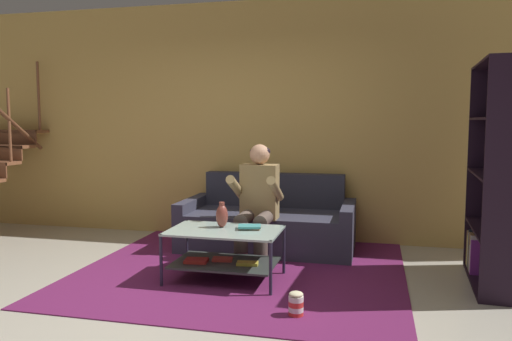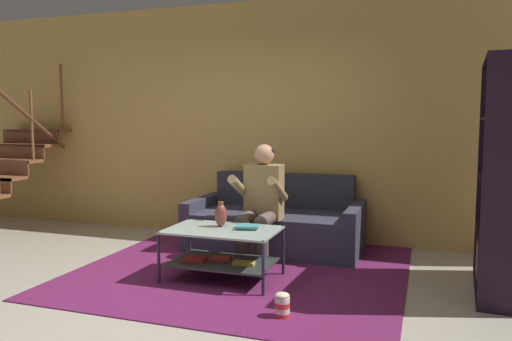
{
  "view_description": "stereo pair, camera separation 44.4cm",
  "coord_description": "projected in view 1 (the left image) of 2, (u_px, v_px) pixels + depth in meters",
  "views": [
    {
      "loc": [
        1.54,
        -3.57,
        1.46
      ],
      "look_at": [
        0.45,
        0.98,
        0.99
      ],
      "focal_mm": 35.0,
      "sensor_mm": 36.0,
      "label": 1
    },
    {
      "loc": [
        1.97,
        -3.44,
        1.46
      ],
      "look_at": [
        0.45,
        0.98,
        0.99
      ],
      "focal_mm": 35.0,
      "sensor_mm": 36.0,
      "label": 2
    }
  ],
  "objects": [
    {
      "name": "person_seated_center",
      "position": [
        257.0,
        199.0,
        5.12
      ],
      "size": [
        0.5,
        0.58,
        1.21
      ],
      "color": "brown",
      "rests_on": "ground"
    },
    {
      "name": "ground",
      "position": [
        172.0,
        305.0,
        3.95
      ],
      "size": [
        16.8,
        16.8,
        0.0
      ],
      "primitive_type": "plane",
      "color": "#BBB5A3"
    },
    {
      "name": "back_partition",
      "position": [
        249.0,
        121.0,
        6.19
      ],
      "size": [
        8.4,
        0.12,
        2.9
      ],
      "primitive_type": "cube",
      "color": "tan",
      "rests_on": "ground"
    },
    {
      "name": "vase",
      "position": [
        222.0,
        215.0,
        4.61
      ],
      "size": [
        0.11,
        0.11,
        0.24
      ],
      "color": "brown",
      "rests_on": "coffee_table"
    },
    {
      "name": "coffee_table",
      "position": [
        224.0,
        247.0,
        4.53
      ],
      "size": [
        1.01,
        0.64,
        0.47
      ],
      "color": "#A8C3BA",
      "rests_on": "ground"
    },
    {
      "name": "area_rug",
      "position": [
        246.0,
        265.0,
        5.02
      ],
      "size": [
        3.09,
        3.18,
        0.01
      ],
      "color": "#691E51",
      "rests_on": "ground"
    },
    {
      "name": "couch",
      "position": [
        268.0,
        224.0,
        5.69
      ],
      "size": [
        1.93,
        0.95,
        0.83
      ],
      "color": "#353546",
      "rests_on": "ground"
    },
    {
      "name": "popcorn_tub",
      "position": [
        296.0,
        304.0,
        3.72
      ],
      "size": [
        0.11,
        0.11,
        0.19
      ],
      "color": "red",
      "rests_on": "ground"
    },
    {
      "name": "book_stack",
      "position": [
        250.0,
        227.0,
        4.54
      ],
      "size": [
        0.23,
        0.2,
        0.04
      ],
      "color": "#9C7054",
      "rests_on": "coffee_table"
    },
    {
      "name": "bookshelf",
      "position": [
        499.0,
        193.0,
        4.44
      ],
      "size": [
        0.41,
        1.16,
        1.97
      ],
      "color": "black",
      "rests_on": "ground"
    }
  ]
}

